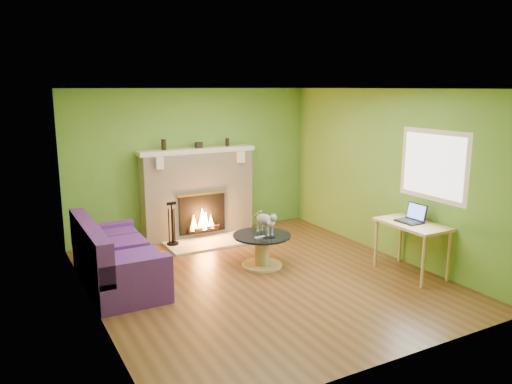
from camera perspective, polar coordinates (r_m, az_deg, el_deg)
floor at (r=7.10m, az=0.65°, el=-9.76°), size 5.00×5.00×0.00m
ceiling at (r=6.59m, az=0.70°, el=11.73°), size 5.00×5.00×0.00m
wall_back at (r=8.96m, az=-7.17°, el=3.35°), size 5.00×0.00×5.00m
wall_front at (r=4.77m, az=15.55°, el=-4.65°), size 5.00×0.00×5.00m
wall_left at (r=5.98m, az=-18.49°, el=-1.47°), size 0.00×5.00×5.00m
wall_right at (r=8.05m, az=14.80°, el=2.08°), size 0.00×5.00×5.00m
window_frame at (r=7.38m, az=19.62°, el=2.88°), size 0.00×1.20×1.20m
window_pane at (r=7.38m, az=19.58°, el=2.88°), size 0.00×1.06×1.06m
fireplace at (r=8.88m, az=-6.64°, el=-0.17°), size 2.10×0.46×1.58m
hearth at (r=8.62m, az=-5.23°, el=-5.73°), size 1.50×0.75×0.03m
mantel at (r=8.74m, az=-6.71°, el=4.74°), size 2.10×0.28×0.08m
sofa at (r=7.04m, az=-15.96°, el=-7.45°), size 0.89×1.96×0.88m
coffee_table at (r=7.44m, az=0.66°, el=-6.42°), size 0.86×0.86×0.49m
desk at (r=7.38m, az=17.43°, el=-4.07°), size 0.59×1.01×0.75m
cat at (r=7.41m, az=1.02°, el=-3.44°), size 0.24×0.56×0.34m
remote_silver at (r=7.22m, az=0.44°, el=-5.18°), size 0.17×0.06×0.02m
remote_black at (r=7.23m, az=1.51°, el=-5.18°), size 0.17×0.08×0.02m
laptop at (r=7.34m, az=17.15°, el=-2.34°), size 0.31×0.36×0.26m
fire_tools at (r=8.43m, az=-9.57°, el=-3.54°), size 0.20×0.20×0.74m
mantel_vase_left at (r=8.55m, az=-10.50°, el=5.34°), size 0.08×0.08×0.18m
mantel_vase_right at (r=8.98m, az=-3.30°, el=5.70°), size 0.07×0.07×0.14m
mantel_box at (r=8.77m, az=-6.55°, el=5.36°), size 0.12×0.08×0.10m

